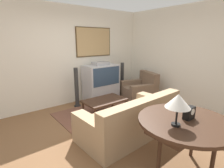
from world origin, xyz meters
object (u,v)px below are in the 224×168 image
Objects in this scene: console_table at (185,124)px; mantel_clock at (189,113)px; couch at (131,121)px; armchair at (140,91)px; table_lamp at (178,101)px; speaker_tower_left at (77,88)px; coffee_table at (105,101)px; tv at (101,82)px; speaker_tower_right at (122,80)px.

console_table is 7.25× the size of mantel_clock.
mantel_clock reaches higher than couch.
couch is 1.28m from mantel_clock.
armchair is 3.30m from table_lamp.
couch is 1.86× the size of speaker_tower_left.
couch reaches higher than coffee_table.
table_lamp is (-1.09, -3.14, 0.53)m from tv.
speaker_tower_right is (0.83, -0.02, -0.04)m from tv.
coffee_table is 5.94× the size of mantel_clock.
speaker_tower_left reaches higher than console_table.
speaker_tower_left is (-0.11, 1.98, 0.23)m from couch.
tv is at bearing -108.39° from armchair.
speaker_tower_right reaches higher than console_table.
tv is 0.96× the size of console_table.
armchair is (1.67, 1.31, -0.01)m from couch.
mantel_clock is 0.16× the size of speaker_tower_left.
coffee_table is at bearing -63.04° from armchair.
tv reaches higher than couch.
armchair is at bearing 9.60° from coffee_table.
table_lamp is 2.39× the size of mantel_clock.
speaker_tower_right reaches higher than couch.
coffee_table is at bearing -120.84° from tv.
coffee_table is 2.48× the size of table_lamp.
armchair is 3.07m from mantel_clock.
speaker_tower_left is at bearing 85.22° from table_lamp.
console_table is (-0.14, -1.13, 0.42)m from couch.
armchair is at bearing -35.75° from tv.
table_lamp is at bearing -103.36° from coffee_table.
mantel_clock reaches higher than coffee_table.
speaker_tower_right is at bearing 33.70° from coffee_table.
mantel_clock is at bearing 83.95° from couch.
tv is at bearing 178.65° from speaker_tower_right.
table_lamp reaches higher than armchair.
console_table is at bearing -105.21° from tv.
tv is at bearing -111.84° from couch.
speaker_tower_left and speaker_tower_right have the same top height.
armchair is at bearing -78.81° from speaker_tower_right.
armchair is 1.02× the size of speaker_tower_left.
mantel_clock is at bearing -95.74° from coffee_table.
mantel_clock is at bearing -104.05° from tv.
table_lamp is at bearing -121.48° from speaker_tower_right.
couch is 1.44m from table_lamp.
speaker_tower_left reaches higher than mantel_clock.
console_table is at bearing 173.00° from mantel_clock.
speaker_tower_left is at bearing -93.24° from armchair.
armchair is at bearing 53.48° from console_table.
table_lamp reaches higher than speaker_tower_left.
tv is 2.14m from couch.
coffee_table is 2.37m from table_lamp.
tv is 1.06× the size of armchair.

